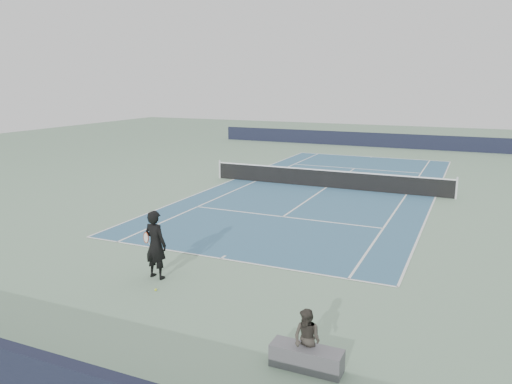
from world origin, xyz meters
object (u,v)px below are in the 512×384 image
at_px(tennis_net, 327,178).
at_px(tennis_ball, 156,290).
at_px(tennis_player, 155,244).
at_px(spectator_bench, 307,348).

relative_size(tennis_net, tennis_ball, 188.73).
relative_size(tennis_player, spectator_bench, 1.33).
distance_m(tennis_player, tennis_ball, 1.36).
bearing_deg(tennis_player, spectator_bench, -26.31).
bearing_deg(tennis_ball, tennis_net, 88.27).
bearing_deg(tennis_net, tennis_ball, -91.73).
distance_m(tennis_net, tennis_player, 14.03).
height_order(tennis_net, spectator_bench, spectator_bench).
relative_size(tennis_ball, spectator_bench, 0.05).
height_order(tennis_net, tennis_ball, tennis_net).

